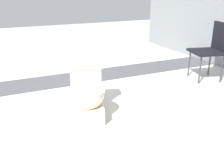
# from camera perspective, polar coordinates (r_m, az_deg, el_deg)

# --- Properties ---
(ground_plane) EXTENTS (14.00, 14.00, 0.00)m
(ground_plane) POSITION_cam_1_polar(r_m,az_deg,el_deg) (2.94, -9.02, -6.39)
(ground_plane) COLOR beige
(gravel_strip) EXTENTS (0.56, 8.00, 0.01)m
(gravel_strip) POSITION_cam_1_polar(r_m,az_deg,el_deg) (4.05, -6.55, 1.47)
(gravel_strip) COLOR #4C4C51
(gravel_strip) RESTS_ON ground
(toilet) EXTENTS (0.71, 0.55, 0.52)m
(toilet) POSITION_cam_1_polar(r_m,az_deg,el_deg) (2.83, -5.54, -2.42)
(toilet) COLOR beige
(toilet) RESTS_ON ground
(folding_chair_left) EXTENTS (0.54, 0.54, 0.83)m
(folding_chair_left) POSITION_cam_1_polar(r_m,az_deg,el_deg) (4.12, 21.32, 7.86)
(folding_chair_left) COLOR black
(folding_chair_left) RESTS_ON ground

